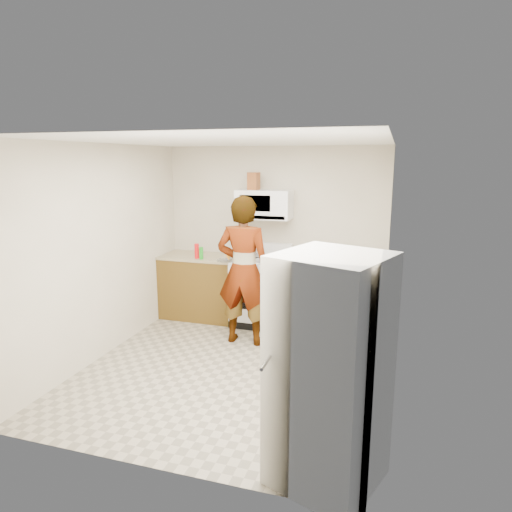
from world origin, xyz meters
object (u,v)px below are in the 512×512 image
at_px(person, 244,271).
at_px(saucepan, 256,252).
at_px(gas_range, 261,291).
at_px(microwave, 264,204).
at_px(kettle, 326,256).
at_px(fridge, 329,372).

relative_size(person, saucepan, 9.30).
relative_size(gas_range, saucepan, 5.55).
bearing_deg(gas_range, saucepan, 129.71).
relative_size(microwave, kettle, 4.01).
bearing_deg(microwave, gas_range, -90.00).
bearing_deg(saucepan, kettle, -3.54).
distance_m(microwave, saucepan, 0.70).
distance_m(microwave, fridge, 3.52).
bearing_deg(fridge, kettle, 119.29).
height_order(microwave, person, microwave).
relative_size(kettle, saucepan, 0.93).
bearing_deg(fridge, microwave, 134.20).
height_order(microwave, fridge, microwave).
height_order(gas_range, microwave, microwave).
bearing_deg(person, saucepan, -83.33).
distance_m(person, kettle, 1.23).
xyz_separation_m(gas_range, person, (-0.02, -0.73, 0.46)).
bearing_deg(kettle, fridge, -83.87).
bearing_deg(microwave, saucepan, 165.11).
height_order(fridge, kettle, fridge).
xyz_separation_m(person, saucepan, (-0.12, 0.89, 0.06)).
height_order(gas_range, saucepan, gas_range).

